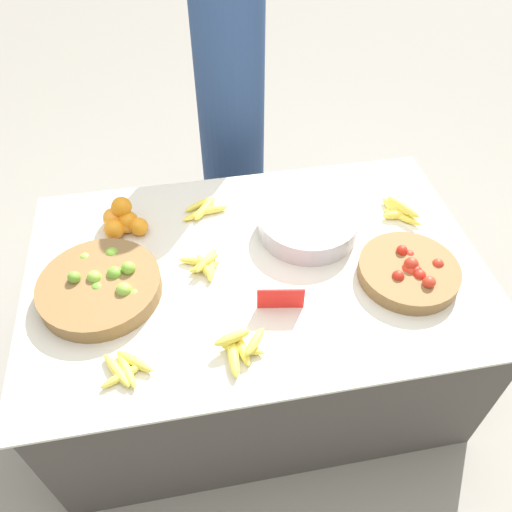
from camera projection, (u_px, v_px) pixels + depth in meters
ground_plane at (256, 364)px, 2.30m from camera, size 12.00×12.00×0.00m
market_table at (256, 321)px, 2.06m from camera, size 1.65×1.07×0.67m
lime_bowl at (101, 286)px, 1.70m from camera, size 0.42×0.42×0.10m
tomato_basket at (409, 271)px, 1.75m from camera, size 0.35×0.35×0.09m
orange_pile at (122, 219)px, 1.91m from camera, size 0.17×0.14×0.13m
metal_bowl at (308, 223)px, 1.91m from camera, size 0.38×0.38×0.09m
price_sign at (281, 299)px, 1.65m from camera, size 0.16×0.03×0.09m
banana_bunch_front_right at (126, 369)px, 1.50m from camera, size 0.17×0.15×0.03m
banana_bunch_middle_left at (205, 264)px, 1.79m from camera, size 0.15×0.15×0.05m
banana_bunch_middle_right at (204, 209)px, 2.01m from camera, size 0.19×0.15×0.03m
banana_bunch_back_center at (399, 211)px, 1.99m from camera, size 0.15×0.19×0.06m
banana_bunch_front_center at (239, 347)px, 1.54m from camera, size 0.18×0.17×0.06m
vendor_person at (231, 112)px, 2.41m from camera, size 0.32×0.32×1.61m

